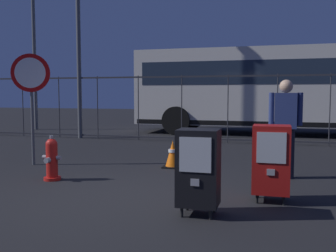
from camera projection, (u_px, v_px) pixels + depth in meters
name	position (u px, v px, depth m)	size (l,w,h in m)	color
ground_plane	(125.00, 196.00, 5.41)	(60.00, 60.00, 0.00)	black
fire_hydrant	(52.00, 159.00, 6.40)	(0.33, 0.32, 0.75)	red
newspaper_box_primary	(198.00, 167.00, 4.53)	(0.48, 0.42, 1.02)	black
newspaper_box_secondary	(271.00, 159.00, 5.10)	(0.48, 0.42, 1.02)	black
stop_sign	(31.00, 85.00, 7.68)	(0.71, 0.31, 2.23)	#4C4F54
pedestrian	(285.00, 123.00, 6.50)	(0.55, 0.22, 1.67)	black
traffic_cone	(173.00, 154.00, 7.51)	(0.36, 0.36, 0.53)	black
fence_barrier	(204.00, 108.00, 11.42)	(18.03, 0.04, 2.00)	#2D2D33
bus_near	(286.00, 86.00, 13.61)	(10.52, 2.86, 3.00)	beige
street_light_near_left	(33.00, 14.00, 15.24)	(0.32, 0.32, 8.00)	#4C4F54
street_light_far_left	(78.00, 10.00, 12.26)	(0.32, 0.32, 7.05)	#4C4F54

